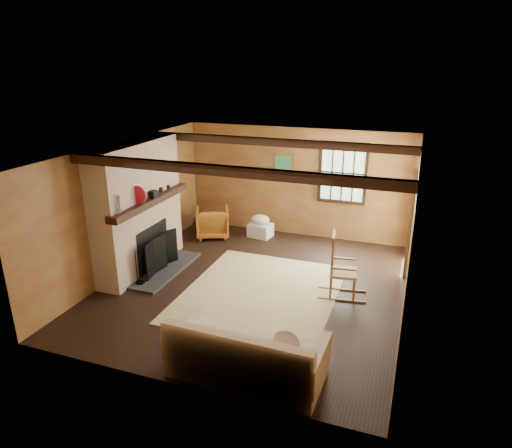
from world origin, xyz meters
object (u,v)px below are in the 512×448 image
at_px(laundry_basket, 260,230).
at_px(armchair, 212,222).
at_px(rocking_chair, 341,270).
at_px(fireplace, 140,213).
at_px(sofa, 246,358).

height_order(laundry_basket, armchair, armchair).
distance_m(rocking_chair, laundry_basket, 3.04).
bearing_deg(armchair, fireplace, 49.30).
bearing_deg(rocking_chair, laundry_basket, 37.11).
height_order(sofa, laundry_basket, sofa).
distance_m(fireplace, armchair, 2.17).
relative_size(fireplace, sofa, 1.23).
height_order(rocking_chair, laundry_basket, rocking_chair).
height_order(rocking_chair, armchair, rocking_chair).
distance_m(sofa, armchair, 4.93).
bearing_deg(sofa, fireplace, 143.69).
bearing_deg(armchair, rocking_chair, 125.19).
xyz_separation_m(rocking_chair, armchair, (-3.17, 1.78, -0.14)).
bearing_deg(fireplace, armchair, 74.85).
bearing_deg(rocking_chair, armchair, 52.42).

